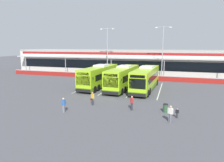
{
  "coord_description": "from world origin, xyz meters",
  "views": [
    {
      "loc": [
        8.13,
        -26.9,
        7.13
      ],
      "look_at": [
        -1.01,
        3.0,
        1.6
      ],
      "focal_mm": 32.22,
      "sensor_mm": 36.0,
      "label": 1
    }
  ],
  "objects": [
    {
      "name": "coach_bus_leftmost",
      "position": [
        -4.13,
        5.69,
        1.79
      ],
      "size": [
        3.46,
        12.27,
        3.78
      ],
      "color": "#9ED11E",
      "rests_on": "ground"
    },
    {
      "name": "pedestrian_with_handbag",
      "position": [
        -1.03,
        -5.04,
        0.86
      ],
      "size": [
        0.62,
        0.52,
        1.62
      ],
      "color": "#33333D",
      "rests_on": "ground"
    },
    {
      "name": "pedestrian_approaching_bus",
      "position": [
        3.93,
        -5.59,
        0.87
      ],
      "size": [
        0.49,
        0.42,
        1.62
      ],
      "color": "#33333D",
      "rests_on": "ground"
    },
    {
      "name": "pedestrian_near_bin",
      "position": [
        8.1,
        -8.11,
        0.87
      ],
      "size": [
        0.53,
        0.38,
        1.62
      ],
      "color": "slate",
      "rests_on": "ground"
    },
    {
      "name": "ground_plane",
      "position": [
        0.0,
        0.0,
        0.0
      ],
      "size": [
        200.0,
        200.0,
        0.0
      ],
      "primitive_type": "plane",
      "color": "#4C4C51"
    },
    {
      "name": "bay_stripe_west",
      "position": [
        -2.1,
        6.0,
        0.0
      ],
      "size": [
        0.14,
        13.0,
        0.01
      ],
      "primitive_type": "cube",
      "color": "silver",
      "rests_on": "ground"
    },
    {
      "name": "pedestrian_in_dark_coat",
      "position": [
        -2.94,
        -8.52,
        0.87
      ],
      "size": [
        0.53,
        0.3,
        1.62
      ],
      "color": "slate",
      "rests_on": "ground"
    },
    {
      "name": "bay_stripe_mid_west",
      "position": [
        2.1,
        6.0,
        0.0
      ],
      "size": [
        0.14,
        13.0,
        0.01
      ],
      "primitive_type": "cube",
      "color": "silver",
      "rests_on": "ground"
    },
    {
      "name": "lamp_post_centre",
      "position": [
        5.86,
        16.3,
        6.29
      ],
      "size": [
        3.24,
        0.28,
        11.0
      ],
      "color": "#9E9EA3",
      "rests_on": "ground"
    },
    {
      "name": "red_barrier_wall",
      "position": [
        0.0,
        14.5,
        0.56
      ],
      "size": [
        60.0,
        0.4,
        1.1
      ],
      "color": "maroon",
      "rests_on": "ground"
    },
    {
      "name": "lamp_post_west",
      "position": [
        -6.29,
        16.67,
        6.29
      ],
      "size": [
        3.24,
        0.28,
        11.0
      ],
      "color": "#9E9EA3",
      "rests_on": "ground"
    },
    {
      "name": "pedestrian_child",
      "position": [
        8.74,
        -6.78,
        0.54
      ],
      "size": [
        0.33,
        0.21,
        1.0
      ],
      "color": "#33333D",
      "rests_on": "ground"
    },
    {
      "name": "litter_bin",
      "position": [
        7.57,
        -5.23,
        0.47
      ],
      "size": [
        0.54,
        0.54,
        0.93
      ],
      "color": "#2D5133",
      "rests_on": "ground"
    },
    {
      "name": "coach_bus_centre",
      "position": [
        3.97,
        5.42,
        1.79
      ],
      "size": [
        3.46,
        12.27,
        3.78
      ],
      "color": "#9ED11E",
      "rests_on": "ground"
    },
    {
      "name": "bay_stripe_centre",
      "position": [
        6.3,
        6.0,
        0.0
      ],
      "size": [
        0.14,
        13.0,
        0.01
      ],
      "primitive_type": "cube",
      "color": "silver",
      "rests_on": "ground"
    },
    {
      "name": "bay_stripe_far_west",
      "position": [
        -6.3,
        6.0,
        0.0
      ],
      "size": [
        0.14,
        13.0,
        0.01
      ],
      "primitive_type": "cube",
      "color": "silver",
      "rests_on": "ground"
    },
    {
      "name": "terminal_building",
      "position": [
        -0.0,
        26.91,
        3.01
      ],
      "size": [
        70.0,
        13.0,
        6.0
      ],
      "color": "beige",
      "rests_on": "ground"
    },
    {
      "name": "coach_bus_left_centre",
      "position": [
        0.2,
        5.45,
        1.79
      ],
      "size": [
        3.46,
        12.27,
        3.78
      ],
      "color": "#9ED11E",
      "rests_on": "ground"
    }
  ]
}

